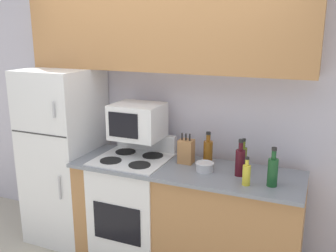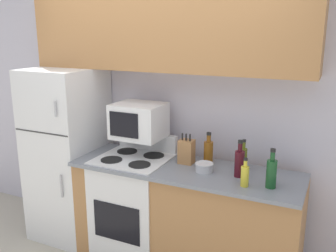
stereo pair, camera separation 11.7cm
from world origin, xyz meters
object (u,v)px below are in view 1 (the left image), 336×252
at_px(refrigerator, 65,155).
at_px(bottle_wine_green, 273,171).
at_px(microwave, 138,121).
at_px(bottle_cooking_spray, 246,174).
at_px(bottle_wine_red, 240,161).
at_px(stove, 134,205).
at_px(bottle_olive_oil, 243,157).
at_px(bottle_whiskey, 208,151).
at_px(knife_block, 186,151).
at_px(bowl, 205,166).

height_order(refrigerator, bottle_wine_green, refrigerator).
height_order(microwave, bottle_cooking_spray, microwave).
xyz_separation_m(bottle_cooking_spray, bottle_wine_red, (-0.09, 0.17, 0.03)).
xyz_separation_m(stove, microwave, (0.01, 0.10, 0.78)).
bearing_deg(stove, bottle_olive_oil, 9.66).
bearing_deg(bottle_whiskey, microwave, -173.40).
bearing_deg(microwave, bottle_olive_oil, 3.54).
distance_m(refrigerator, microwave, 0.90).
xyz_separation_m(knife_block, bottle_cooking_spray, (0.58, -0.27, -0.02)).
height_order(bottle_cooking_spray, bottle_whiskey, bottle_whiskey).
bearing_deg(bottle_cooking_spray, microwave, 165.46).
bearing_deg(knife_block, refrigerator, -177.50).
height_order(bottle_wine_green, bottle_whiskey, bottle_wine_green).
distance_m(refrigerator, bottle_whiskey, 1.45).
xyz_separation_m(stove, bottle_wine_green, (1.23, -0.11, 0.56)).
xyz_separation_m(refrigerator, stove, (0.79, -0.05, -0.37)).
height_order(microwave, bowl, microwave).
bearing_deg(bottle_olive_oil, bottle_cooking_spray, -73.89).
xyz_separation_m(stove, bowl, (0.68, -0.02, 0.49)).
relative_size(bowl, bottle_cooking_spray, 0.70).
relative_size(stove, knife_block, 4.13).
height_order(bowl, bottle_wine_red, bottle_wine_red).
relative_size(bottle_wine_green, bottle_olive_oil, 1.15).
relative_size(knife_block, bottle_olive_oil, 1.03).
xyz_separation_m(refrigerator, bottle_wine_green, (2.02, -0.16, 0.20)).
height_order(knife_block, bottle_cooking_spray, knife_block).
xyz_separation_m(microwave, bottle_whiskey, (0.64, 0.07, -0.22)).
distance_m(bottle_wine_green, bottle_olive_oil, 0.39).
relative_size(bowl, bottle_wine_red, 0.51).
relative_size(bottle_cooking_spray, bottle_whiskey, 0.79).
height_order(stove, bottle_olive_oil, bottle_olive_oil).
relative_size(bottle_wine_red, bottle_olive_oil, 1.15).
height_order(microwave, knife_block, microwave).
distance_m(stove, bowl, 0.84).
relative_size(bottle_wine_red, bottle_whiskey, 1.07).
distance_m(microwave, bottle_whiskey, 0.68).
xyz_separation_m(refrigerator, bottle_whiskey, (1.43, 0.13, 0.19)).
bearing_deg(bottle_cooking_spray, bottle_olive_oil, 106.11).
bearing_deg(bottle_wine_green, bottle_whiskey, 153.85).
bearing_deg(bottle_whiskey, refrigerator, -175.01).
xyz_separation_m(knife_block, bowl, (0.21, -0.13, -0.07)).
bearing_deg(bowl, bottle_whiskey, 99.88).
bearing_deg(bowl, bottle_cooking_spray, -21.89).
height_order(refrigerator, bottle_whiskey, refrigerator).
xyz_separation_m(stove, bottle_cooking_spray, (1.05, -0.17, 0.53)).
height_order(knife_block, bottle_whiskey, bottle_whiskey).
bearing_deg(stove, bottle_cooking_spray, -9.01).
height_order(microwave, bottle_olive_oil, microwave).
relative_size(refrigerator, stove, 1.54).
xyz_separation_m(bottle_wine_red, bottle_whiskey, (-0.32, 0.18, -0.01)).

